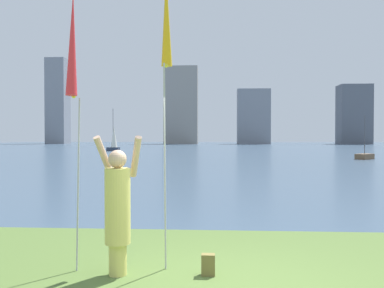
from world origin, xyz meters
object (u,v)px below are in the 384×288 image
Objects in this scene: sailboat_0 at (114,139)px; bag at (208,265)px; person at (118,207)px; kite_flag_left at (73,48)px; sailboat_3 at (365,156)px; kite_flag_right at (166,25)px.

bag is at bearing -74.34° from sailboat_0.
sailboat_0 reaches higher than bag.
sailboat_0 reaches higher than person.
kite_flag_left is 32.91m from sailboat_3.
person is 2.31m from kite_flag_left.
sailboat_3 is at bearing 67.54° from bag.
person is 48.04m from sailboat_0.
sailboat_3 is (13.48, 29.59, -0.71)m from person.
kite_flag_left is 0.74× the size of sailboat_0.
sailboat_3 is at bearing 66.25° from kite_flag_right.
kite_flag_right is (1.27, 0.40, 0.41)m from kite_flag_left.
sailboat_0 reaches higher than sailboat_3.
sailboat_3 is (25.25, -16.98, -1.27)m from sailboat_0.
kite_flag_right is 14.72× the size of bag.
bag is at bearing 1.25° from kite_flag_left.
kite_flag_right is 1.22× the size of sailboat_3.
sailboat_0 is at bearing 84.37° from person.
kite_flag_left is 1.40m from kite_flag_right.
kite_flag_right is 0.81× the size of sailboat_0.
kite_flag_right reaches higher than kite_flag_left.
person is 32.52m from sailboat_3.
kite_flag_left is (-0.64, 0.01, 2.22)m from person.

